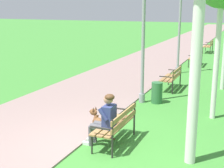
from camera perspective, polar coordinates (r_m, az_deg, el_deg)
ground_plane at (r=7.42m, az=-2.88°, el=-11.24°), size 120.00×120.00×0.00m
paved_path at (r=30.65m, az=13.35°, el=7.46°), size 3.84×60.00×0.04m
park_bench_near at (r=7.41m, az=0.87°, el=-6.99°), size 0.55×1.50×0.85m
park_bench_mid at (r=12.48m, az=10.63°, el=1.33°), size 0.55×1.50×0.85m
park_bench_far at (r=17.85m, az=14.82°, el=4.77°), size 0.55×1.50×0.85m
park_bench_furthest at (r=23.26m, az=16.83°, el=6.61°), size 0.55×1.50×0.85m
person_seated_on_near_bench at (r=7.25m, az=-1.29°, el=-6.05°), size 0.74×0.49×1.25m
dog_brown at (r=7.97m, az=-2.04°, el=-7.41°), size 0.81×0.41×0.71m
lamp_post_near at (r=10.36m, az=5.59°, el=9.32°), size 0.24×0.24×4.56m
lamp_post_mid at (r=15.44m, az=11.90°, el=9.90°), size 0.24×0.24×4.24m
litter_bin at (r=10.68m, az=7.98°, el=-1.55°), size 0.36×0.36×0.70m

